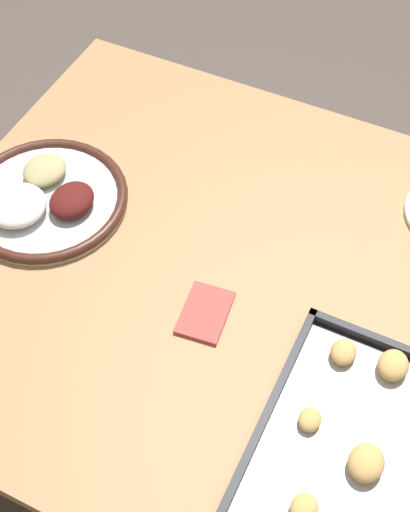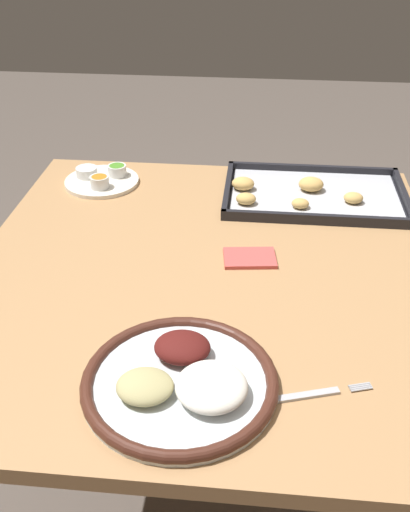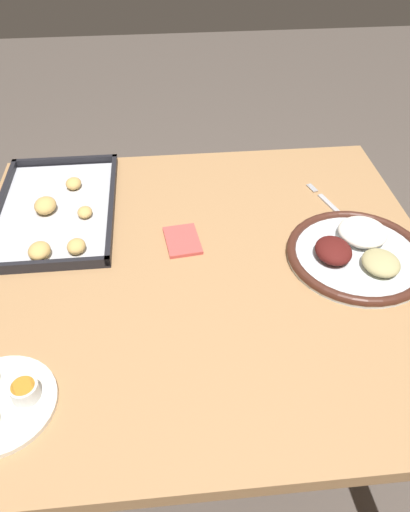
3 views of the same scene
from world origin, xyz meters
name	(u,v)px [view 2 (image 2 of 3)]	position (x,y,z in m)	size (l,w,h in m)	color
ground_plane	(206,506)	(0.00, 0.00, 0.00)	(8.00, 8.00, 0.00)	#564C44
dining_table	(206,316)	(0.00, 0.00, 0.64)	(0.94, 1.00, 0.76)	#AD7F51
dinner_plate	(182,380)	(-0.01, -0.33, 0.78)	(0.30, 0.30, 0.05)	silver
fork	(297,397)	(0.17, -0.33, 0.76)	(0.21, 0.08, 0.00)	#B2B2B7
saucer_plate	(101,179)	(-0.30, 0.36, 0.77)	(0.19, 0.19, 0.04)	white
baking_tray	(309,194)	(0.22, 0.33, 0.77)	(0.43, 0.28, 0.04)	black
napkin	(250,258)	(0.08, 0.04, 0.77)	(0.11, 0.09, 0.01)	#CC4C47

